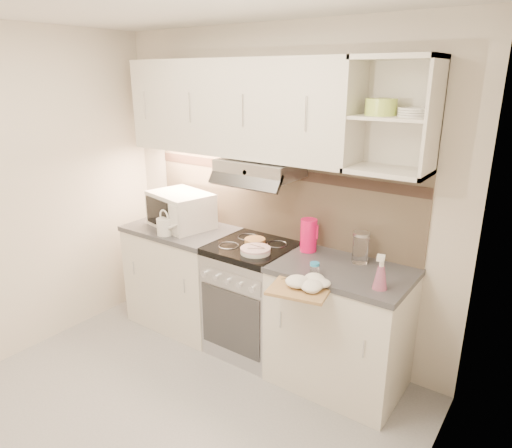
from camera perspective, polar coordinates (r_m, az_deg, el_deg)
name	(u,v)px	position (r m, az deg, el deg)	size (l,w,h in m)	color
ground	(152,427)	(3.25, -12.82, -23.50)	(3.00, 3.00, 0.00)	#9C9C9F
room_shell	(180,166)	(2.74, -9.46, 7.19)	(3.04, 2.84, 2.52)	beige
base_cabinet_left	(184,277)	(4.11, -8.94, -6.58)	(0.90, 0.60, 0.86)	silver
worktop_left	(182,229)	(3.95, -9.26, -0.64)	(0.92, 0.62, 0.04)	#47474C
base_cabinet_right	(339,329)	(3.35, 10.37, -12.82)	(0.90, 0.60, 0.86)	silver
worktop_right	(343,271)	(3.14, 10.84, -5.76)	(0.92, 0.62, 0.04)	#47474C
electric_range	(253,298)	(3.66, -0.37, -9.22)	(0.60, 0.60, 0.90)	#B7B7BC
microwave	(181,210)	(3.92, -9.41, 1.79)	(0.59, 0.49, 0.29)	silver
watering_can	(165,226)	(3.75, -11.28, -0.24)	(0.25, 0.13, 0.21)	silver
plate_stack	(255,250)	(3.32, -0.07, -3.31)	(0.22, 0.22, 0.05)	silver
bread_loaf	(255,241)	(3.50, -0.13, -2.15)	(0.16, 0.16, 0.04)	#9D5C38
pink_pitcher	(309,235)	(3.35, 6.60, -1.39)	(0.13, 0.12, 0.24)	#F90C5A
glass_jar	(360,248)	(3.21, 12.93, -2.89)	(0.11, 0.11, 0.22)	silver
spice_jar	(314,269)	(2.97, 7.32, -5.60)	(0.06, 0.06, 0.09)	silver
spray_bottle	(381,275)	(2.86, 15.31, -6.12)	(0.09, 0.09, 0.24)	pink
cutting_board	(301,288)	(2.88, 5.59, -7.97)	(0.36, 0.33, 0.02)	tan
dish_towel	(307,282)	(2.86, 6.45, -7.18)	(0.28, 0.24, 0.08)	white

